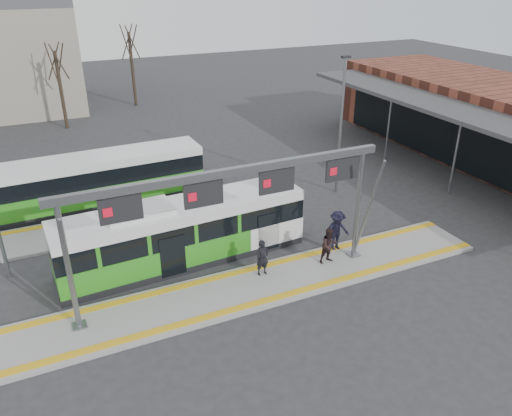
# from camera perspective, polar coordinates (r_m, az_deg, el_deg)

# --- Properties ---
(ground) EXTENTS (120.00, 120.00, 0.00)m
(ground) POSITION_cam_1_polar(r_m,az_deg,el_deg) (20.79, -1.21, -9.40)
(ground) COLOR #2D2D30
(ground) RESTS_ON ground
(platform_main) EXTENTS (22.00, 3.00, 0.15)m
(platform_main) POSITION_cam_1_polar(r_m,az_deg,el_deg) (20.74, -1.21, -9.23)
(platform_main) COLOR gray
(platform_main) RESTS_ON ground
(platform_second) EXTENTS (20.00, 3.00, 0.15)m
(platform_second) POSITION_cam_1_polar(r_m,az_deg,el_deg) (26.58, -16.19, -1.91)
(platform_second) COLOR gray
(platform_second) RESTS_ON ground
(tactile_main) EXTENTS (22.00, 2.65, 0.02)m
(tactile_main) POSITION_cam_1_polar(r_m,az_deg,el_deg) (20.69, -1.21, -9.04)
(tactile_main) COLOR gold
(tactile_main) RESTS_ON platform_main
(tactile_second) EXTENTS (20.00, 0.35, 0.02)m
(tactile_second) POSITION_cam_1_polar(r_m,az_deg,el_deg) (27.57, -16.63, -0.74)
(tactile_second) COLOR gold
(tactile_second) RESTS_ON platform_second
(gantry) EXTENTS (13.00, 1.68, 5.20)m
(gantry) POSITION_cam_1_polar(r_m,az_deg,el_deg) (18.73, -2.61, 1.56)
(gantry) COLOR slate
(gantry) RESTS_ON platform_main
(hero_bus) EXTENTS (11.15, 2.95, 3.04)m
(hero_bus) POSITION_cam_1_polar(r_m,az_deg,el_deg) (22.30, -8.38, -2.85)
(hero_bus) COLOR black
(hero_bus) RESTS_ON ground
(bg_bus_green) EXTENTS (11.16, 2.72, 2.77)m
(bg_bus_green) POSITION_cam_1_polar(r_m,az_deg,el_deg) (28.97, -17.17, 3.14)
(bg_bus_green) COLOR black
(bg_bus_green) RESTS_ON ground
(passenger_a) EXTENTS (0.60, 0.41, 1.60)m
(passenger_a) POSITION_cam_1_polar(r_m,az_deg,el_deg) (21.11, 0.76, -5.70)
(passenger_a) COLOR black
(passenger_a) RESTS_ON platform_main
(passenger_b) EXTENTS (0.83, 0.66, 1.66)m
(passenger_b) POSITION_cam_1_polar(r_m,az_deg,el_deg) (22.16, 8.36, -4.27)
(passenger_b) COLOR black
(passenger_b) RESTS_ON platform_main
(passenger_c) EXTENTS (1.27, 0.75, 1.94)m
(passenger_c) POSITION_cam_1_polar(r_m,az_deg,el_deg) (23.13, 9.22, -2.55)
(passenger_c) COLOR black
(passenger_c) RESTS_ON platform_main
(tree_left) EXTENTS (1.40, 1.40, 6.98)m
(tree_left) POSITION_cam_1_polar(r_m,az_deg,el_deg) (43.40, -21.87, 15.21)
(tree_left) COLOR #382B21
(tree_left) RESTS_ON ground
(tree_mid) EXTENTS (1.40, 1.40, 7.60)m
(tree_mid) POSITION_cam_1_polar(r_m,az_deg,el_deg) (49.23, -14.24, 17.84)
(tree_mid) COLOR #382B21
(tree_mid) RESTS_ON ground
(lamp_east) EXTENTS (0.50, 0.25, 7.79)m
(lamp_east) POSITION_cam_1_polar(r_m,az_deg,el_deg) (28.54, 9.69, 9.51)
(lamp_east) COLOR slate
(lamp_east) RESTS_ON ground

